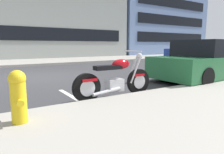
{
  "coord_description": "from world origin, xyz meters",
  "views": [
    {
      "loc": [
        -1.75,
        -8.25,
        1.26
      ],
      "look_at": [
        0.92,
        -4.03,
        0.47
      ],
      "focal_mm": 32.34,
      "sensor_mm": 36.0,
      "label": 1
    }
  ],
  "objects_px": {
    "parked_motorcycle": "(115,80)",
    "fire_hydrant": "(18,95)",
    "car_opposite_curb": "(188,52)",
    "parked_car_across_street": "(209,61)"
  },
  "relations": [
    {
      "from": "fire_hydrant",
      "to": "car_opposite_curb",
      "type": "bearing_deg",
      "value": 29.78
    },
    {
      "from": "car_opposite_curb",
      "to": "fire_hydrant",
      "type": "bearing_deg",
      "value": 26.87
    },
    {
      "from": "car_opposite_curb",
      "to": "parked_car_across_street",
      "type": "bearing_deg",
      "value": 37.68
    },
    {
      "from": "parked_motorcycle",
      "to": "fire_hydrant",
      "type": "relative_size",
      "value": 2.74
    },
    {
      "from": "fire_hydrant",
      "to": "parked_motorcycle",
      "type": "bearing_deg",
      "value": 21.28
    },
    {
      "from": "car_opposite_curb",
      "to": "parked_motorcycle",
      "type": "bearing_deg",
      "value": 28.18
    },
    {
      "from": "parked_motorcycle",
      "to": "fire_hydrant",
      "type": "height_order",
      "value": "parked_motorcycle"
    },
    {
      "from": "car_opposite_curb",
      "to": "fire_hydrant",
      "type": "distance_m",
      "value": 17.84
    },
    {
      "from": "parked_motorcycle",
      "to": "parked_car_across_street",
      "type": "height_order",
      "value": "parked_car_across_street"
    },
    {
      "from": "parked_car_across_street",
      "to": "car_opposite_curb",
      "type": "relative_size",
      "value": 1.0
    }
  ]
}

